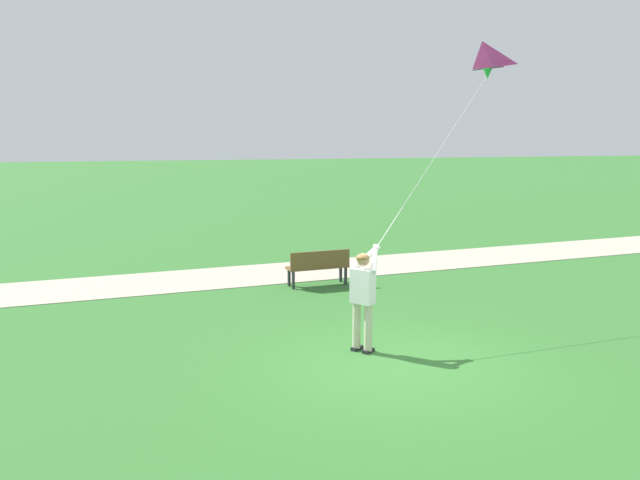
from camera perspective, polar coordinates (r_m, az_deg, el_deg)
The scene contains 5 objects.
ground_plane at distance 11.66m, azimuth 6.18°, elevation -10.03°, with size 120.00×120.00×0.00m, color #33702D.
walkway_path at distance 17.92m, azimuth -6.51°, elevation -2.94°, with size 2.40×32.00×0.02m, color #B7AD99.
person_kite_flyer at distance 11.91m, azimuth 3.58°, elevation -4.30°, with size 0.58×0.60×1.83m.
flying_kite at distance 15.61m, azimuth 13.15°, elevation 14.09°, with size 3.46×3.37×3.82m.
park_bench_near_walkway at distance 16.68m, azimuth -0.13°, elevation -2.06°, with size 0.69×1.55×0.88m.
Camera 1 is at (-10.48, 3.25, 3.95)m, focal length 39.03 mm.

